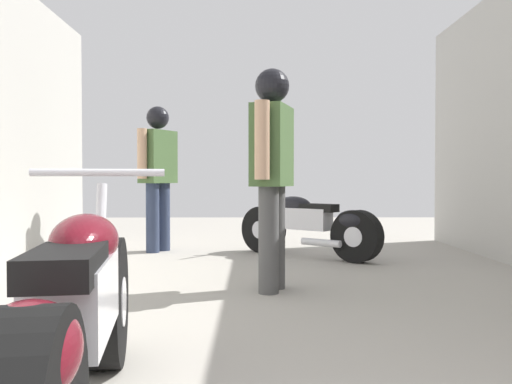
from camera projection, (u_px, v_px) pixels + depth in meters
ground_plane at (267, 306)px, 3.81m from camera, size 17.85×17.85×0.00m
motorcycle_maroon_cruiser at (73, 327)px, 1.82m from camera, size 0.66×2.05×0.95m
motorcycle_black_naked at (310, 226)px, 6.18m from camera, size 1.55×1.32×0.87m
mechanic_in_blue at (158, 165)px, 6.67m from camera, size 0.46×0.68×1.82m
mechanic_with_helmet at (272, 158)px, 4.31m from camera, size 0.38×0.70×1.80m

